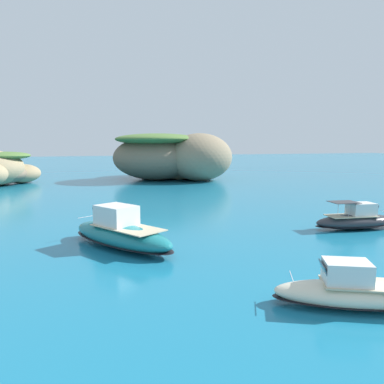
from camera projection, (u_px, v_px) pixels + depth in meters
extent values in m
ellipsoid|color=#9E8966|center=(150.00, 162.00, 71.89)|extent=(11.81, 12.41, 6.22)
ellipsoid|color=#84755B|center=(200.00, 157.00, 67.81)|extent=(16.69, 16.56, 8.50)
ellipsoid|color=#756651|center=(165.00, 160.00, 75.42)|extent=(18.14, 16.63, 6.64)
ellipsoid|color=#9E8966|center=(193.00, 160.00, 74.54)|extent=(16.92, 18.41, 6.99)
ellipsoid|color=#9E8966|center=(180.00, 159.00, 69.96)|extent=(13.91, 13.96, 7.78)
ellipsoid|color=#756651|center=(155.00, 158.00, 69.45)|extent=(20.96, 20.59, 8.06)
ellipsoid|color=#517538|center=(158.00, 139.00, 68.36)|extent=(15.30, 13.90, 2.07)
ellipsoid|color=#9E8966|center=(21.00, 174.00, 64.08)|extent=(8.53, 8.24, 3.23)
ellipsoid|color=#517538|center=(2.00, 156.00, 60.13)|extent=(8.59, 7.81, 1.32)
ellipsoid|color=#2D2D33|center=(356.00, 222.00, 29.68)|extent=(7.07, 3.11, 1.16)
ellipsoid|color=black|center=(356.00, 225.00, 29.71)|extent=(7.21, 3.17, 0.14)
cube|color=#C6B793|center=(351.00, 216.00, 29.52)|extent=(3.99, 2.32, 0.06)
cube|color=silver|center=(361.00, 209.00, 29.61)|extent=(2.12, 1.72, 0.96)
cube|color=#2D4756|center=(372.00, 207.00, 29.79)|extent=(0.44, 1.35, 0.51)
cube|color=#333338|center=(344.00, 202.00, 29.24)|extent=(2.28, 1.90, 0.04)
cylinder|color=silver|center=(338.00, 208.00, 30.01)|extent=(0.03, 0.03, 1.09)
cylinder|color=silver|center=(349.00, 211.00, 28.62)|extent=(0.03, 0.03, 1.09)
ellipsoid|color=beige|center=(354.00, 295.00, 15.43)|extent=(6.56, 4.75, 1.09)
ellipsoid|color=black|center=(354.00, 300.00, 15.46)|extent=(6.69, 4.85, 0.13)
cube|color=#C6B793|center=(367.00, 284.00, 15.31)|extent=(3.88, 3.12, 0.06)
cube|color=silver|center=(347.00, 272.00, 15.36)|extent=(2.22, 2.04, 0.90)
cube|color=#2D4756|center=(324.00, 269.00, 15.47)|extent=(0.79, 1.20, 0.48)
cylinder|color=silver|center=(292.00, 276.00, 15.70)|extent=(0.67, 1.20, 0.04)
ellipsoid|color=#19727A|center=(121.00, 236.00, 24.39)|extent=(6.62, 9.17, 1.52)
ellipsoid|color=black|center=(121.00, 241.00, 24.44)|extent=(6.75, 9.35, 0.18)
cube|color=#C6B793|center=(128.00, 227.00, 23.87)|extent=(4.35, 5.42, 0.06)
cube|color=silver|center=(116.00, 215.00, 24.52)|extent=(2.85, 3.10, 1.25)
cube|color=#2D4756|center=(105.00, 211.00, 25.34)|extent=(1.67, 1.08, 0.67)
cylinder|color=silver|center=(90.00, 216.00, 26.58)|extent=(1.67, 0.92, 0.04)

